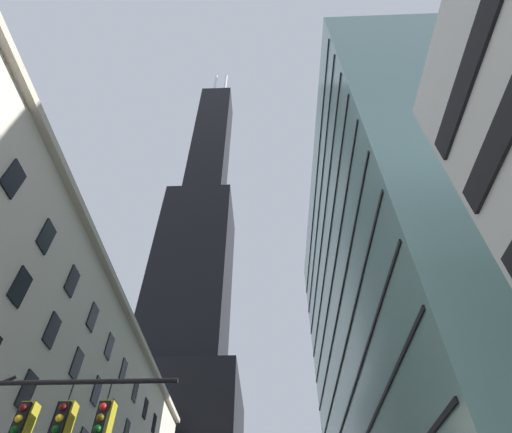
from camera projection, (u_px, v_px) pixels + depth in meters
name	position (u px, v px, depth m)	size (l,w,h in m)	color
dark_skyscraper	(187.00, 319.00, 97.06)	(27.06, 27.06, 189.74)	black
glass_office_midrise	(407.00, 321.00, 41.70)	(15.13, 44.69, 49.13)	gray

